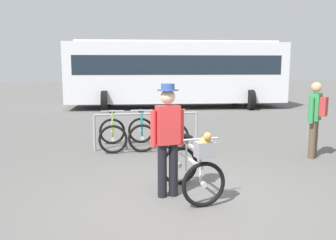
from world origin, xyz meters
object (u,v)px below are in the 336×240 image
Objects in this scene: racked_bike_teal at (142,133)px; bus_distant at (176,71)px; racked_bike_lime at (113,134)px; racked_bike_orange at (170,132)px; featured_bicycle at (194,167)px; pedestrian_with_backpack at (316,115)px; person_with_featured_bike at (168,136)px.

bus_distant is (2.85, 8.06, 1.37)m from racked_bike_teal.
racked_bike_lime is 0.11× the size of bus_distant.
featured_bicycle is at bearing -97.15° from racked_bike_orange.
pedestrian_with_backpack is at bearing -32.63° from racked_bike_orange.
person_with_featured_bike reaches higher than racked_bike_lime.
pedestrian_with_backpack is at bearing 27.99° from featured_bicycle.
person_with_featured_bike is (-0.80, -3.36, 0.58)m from racked_bike_orange.
bus_distant reaches higher than racked_bike_lime.
bus_distant reaches higher than pedestrian_with_backpack.
pedestrian_with_backpack is (3.60, 1.58, -0.01)m from person_with_featured_bike.
racked_bike_lime is 0.68× the size of pedestrian_with_backpack.
featured_bicycle is (-0.44, -3.51, 0.12)m from racked_bike_orange.
bus_distant reaches higher than person_with_featured_bike.
bus_distant is (-0.64, 9.87, 0.80)m from pedestrian_with_backpack.
pedestrian_with_backpack reaches higher than racked_bike_teal.
person_with_featured_bike is 0.17× the size of bus_distant.
racked_bike_lime is at bearing -113.83° from bus_distant.
person_with_featured_bike reaches higher than featured_bicycle.
bus_distant is at bearing 70.53° from racked_bike_teal.
pedestrian_with_backpack is (2.79, -1.79, 0.57)m from racked_bike_orange.
pedestrian_with_backpack reaches higher than racked_bike_lime.
pedestrian_with_backpack is at bearing 23.65° from person_with_featured_bike.
person_with_featured_bike is at bearing -103.45° from racked_bike_orange.
racked_bike_teal is at bearing 177.74° from racked_bike_orange.
person_with_featured_bike is (-0.37, 0.14, 0.46)m from featured_bicycle.
featured_bicycle reaches higher than racked_bike_teal.
person_with_featured_bike is at bearing -91.77° from racked_bike_teal.
featured_bicycle is 0.12× the size of bus_distant.
featured_bicycle is 0.61m from person_with_featured_bike.
racked_bike_lime is 3.52m from person_with_featured_bike.
racked_bike_lime is 0.99× the size of racked_bike_orange.
pedestrian_with_backpack is (3.49, -1.82, 0.57)m from racked_bike_teal.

